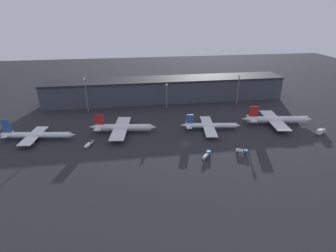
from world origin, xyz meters
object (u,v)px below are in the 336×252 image
object	(u,v)px
airplane_0	(36,135)
airplane_2	(210,126)
service_vehicle_1	(89,144)
airplane_1	(123,128)
service_vehicle_2	(242,151)
service_vehicle_0	(207,155)
service_vehicle_3	(321,131)
airplane_3	(277,120)

from	to	relation	value
airplane_0	airplane_2	world-z (taller)	airplane_0
airplane_0	service_vehicle_1	size ratio (longest dim) A/B	5.92
airplane_1	service_vehicle_1	world-z (taller)	airplane_1
airplane_1	service_vehicle_2	distance (m)	74.62
airplane_1	service_vehicle_0	bearing A→B (deg)	-32.49
service_vehicle_0	airplane_0	bearing A→B (deg)	109.60
service_vehicle_0	service_vehicle_3	bearing A→B (deg)	-38.14
service_vehicle_1	airplane_3	bearing A→B (deg)	-62.68
airplane_1	airplane_3	xyz separation A→B (m)	(104.21, -2.86, 0.18)
airplane_2	service_vehicle_2	world-z (taller)	airplane_2
airplane_1	service_vehicle_2	xyz separation A→B (m)	(64.95, -36.69, -2.05)
airplane_0	service_vehicle_3	bearing A→B (deg)	1.93
service_vehicle_2	service_vehicle_3	size ratio (longest dim) A/B	0.87
airplane_1	service_vehicle_2	world-z (taller)	airplane_1
airplane_0	airplane_3	size ratio (longest dim) A/B	0.97
airplane_1	service_vehicle_3	world-z (taller)	airplane_1
airplane_0	service_vehicle_1	world-z (taller)	airplane_0
airplane_2	service_vehicle_0	size ratio (longest dim) A/B	5.67
airplane_0	airplane_3	xyz separation A→B (m)	(156.17, -0.45, 0.62)
airplane_1	service_vehicle_2	bearing A→B (deg)	-21.42
airplane_0	airplane_3	bearing A→B (deg)	7.87
service_vehicle_2	airplane_0	bearing A→B (deg)	-172.31
airplane_3	service_vehicle_3	distance (m)	27.24
airplane_0	airplane_1	xyz separation A→B (m)	(51.96, 2.41, 0.44)
service_vehicle_1	airplane_2	bearing A→B (deg)	-60.15
airplane_1	service_vehicle_0	distance (m)	58.71
service_vehicle_0	service_vehicle_3	distance (m)	81.37
airplane_0	service_vehicle_0	size ratio (longest dim) A/B	6.76
airplane_1	service_vehicle_1	distance (m)	24.62
airplane_3	service_vehicle_2	size ratio (longest dim) A/B	7.48
service_vehicle_3	airplane_1	bearing A→B (deg)	144.44
airplane_0	service_vehicle_0	world-z (taller)	airplane_0
service_vehicle_0	service_vehicle_3	xyz separation A→B (m)	(79.60, 16.85, 0.42)
service_vehicle_1	airplane_0	bearing A→B (deg)	90.81
airplane_0	service_vehicle_2	size ratio (longest dim) A/B	7.24
service_vehicle_3	airplane_0	bearing A→B (deg)	148.04
service_vehicle_0	service_vehicle_2	distance (m)	20.41
airplane_3	service_vehicle_2	world-z (taller)	airplane_3
airplane_3	service_vehicle_1	size ratio (longest dim) A/B	6.11
airplane_1	airplane_2	xyz separation A→B (m)	(56.70, -4.05, -0.70)
service_vehicle_1	service_vehicle_3	world-z (taller)	service_vehicle_3
airplane_2	service_vehicle_3	xyz separation A→B (m)	(67.50, -17.23, -0.86)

